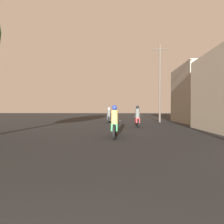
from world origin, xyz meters
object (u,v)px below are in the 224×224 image
at_px(utility_pole_far, 160,82).
at_px(building_right_far, 202,95).
at_px(motorcycle_green, 115,124).
at_px(motorcycle_red, 137,118).
at_px(motorcycle_black, 109,117).

bearing_deg(utility_pole_far, building_right_far, -6.61).
height_order(motorcycle_green, utility_pole_far, utility_pole_far).
bearing_deg(motorcycle_green, utility_pole_far, 68.72).
distance_m(motorcycle_green, motorcycle_red, 5.22).
bearing_deg(motorcycle_red, motorcycle_black, 123.76).
distance_m(motorcycle_red, motorcycle_black, 4.85).
bearing_deg(utility_pole_far, motorcycle_black, -171.30).
xyz_separation_m(motorcycle_black, utility_pole_far, (5.19, 0.79, 3.56)).
bearing_deg(utility_pole_far, motorcycle_red, -118.75).
bearing_deg(motorcycle_green, motorcycle_red, 74.85).
relative_size(motorcycle_red, utility_pole_far, 0.24).
xyz_separation_m(motorcycle_black, building_right_far, (9.26, 0.32, 2.18)).
bearing_deg(motorcycle_black, motorcycle_red, -57.84).
xyz_separation_m(motorcycle_green, building_right_far, (8.32, 9.49, 2.17)).
bearing_deg(motorcycle_black, utility_pole_far, 10.35).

